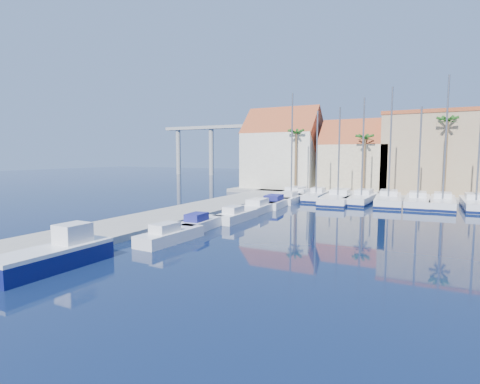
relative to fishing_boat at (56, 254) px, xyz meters
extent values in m
plane|color=black|center=(4.76, -0.10, -0.74)|extent=(260.00, 260.00, 0.00)
cube|color=gray|center=(-4.24, 13.40, -0.49)|extent=(6.00, 77.00, 0.50)
cube|color=gray|center=(14.76, 47.90, -0.49)|extent=(54.00, 16.00, 0.50)
cube|color=#0E1453|center=(0.00, -0.19, -0.26)|extent=(2.15, 6.34, 0.95)
cube|color=white|center=(0.00, -0.19, 0.32)|extent=(2.15, 6.34, 0.21)
cube|color=white|center=(0.01, 1.08, 0.90)|extent=(1.38, 1.69, 1.16)
cube|color=white|center=(1.64, 7.59, -0.34)|extent=(2.04, 5.56, 0.80)
cube|color=white|center=(1.61, 7.04, 0.36)|extent=(1.33, 1.98, 0.60)
cube|color=white|center=(1.04, 12.16, -0.34)|extent=(2.06, 5.51, 0.80)
cube|color=navy|center=(1.07, 11.62, 0.36)|extent=(1.33, 1.97, 0.60)
cube|color=white|center=(1.74, 17.07, -0.34)|extent=(1.83, 5.54, 0.80)
cube|color=white|center=(1.73, 16.52, 0.36)|extent=(1.26, 1.95, 0.60)
cube|color=white|center=(1.22, 23.40, -0.34)|extent=(2.52, 7.26, 0.80)
cube|color=white|center=(1.25, 22.68, 0.36)|extent=(1.69, 2.57, 0.60)
cube|color=white|center=(1.23, 27.82, -0.34)|extent=(3.02, 7.62, 0.80)
cube|color=navy|center=(1.29, 27.08, 0.36)|extent=(1.89, 2.74, 0.60)
cube|color=white|center=(1.45, 32.36, -0.34)|extent=(2.58, 7.30, 0.80)
cube|color=white|center=(1.48, 31.64, 0.36)|extent=(1.71, 2.58, 0.60)
cube|color=white|center=(1.71, 37.02, -0.34)|extent=(2.77, 6.86, 0.80)
cube|color=white|center=(1.64, 36.36, 0.36)|extent=(1.72, 2.47, 0.60)
cube|color=white|center=(0.56, 35.64, -0.24)|extent=(3.29, 10.73, 1.00)
cube|color=#0D1845|center=(0.56, 35.64, -0.56)|extent=(3.35, 10.79, 0.28)
cube|color=white|center=(0.61, 36.70, 0.56)|extent=(2.09, 3.27, 0.60)
cylinder|color=slate|center=(0.53, 35.11, 6.81)|extent=(0.20, 0.20, 13.09)
cube|color=white|center=(3.80, 35.99, -0.24)|extent=(2.60, 8.44, 1.00)
cube|color=#0D1845|center=(3.80, 35.99, -0.56)|extent=(2.66, 8.51, 0.28)
cube|color=white|center=(3.76, 36.83, 0.56)|extent=(1.65, 2.58, 0.60)
cylinder|color=slate|center=(3.83, 35.58, 5.60)|extent=(0.20, 0.20, 10.67)
cube|color=white|center=(6.95, 34.89, -0.24)|extent=(3.89, 12.15, 1.00)
cube|color=#0D1845|center=(6.95, 34.89, -0.56)|extent=(3.95, 12.21, 0.28)
cube|color=white|center=(6.87, 36.08, 0.56)|extent=(2.41, 3.73, 0.60)
cylinder|color=slate|center=(6.99, 34.29, 5.68)|extent=(0.20, 0.20, 10.83)
cube|color=white|center=(9.69, 35.79, -0.24)|extent=(3.13, 10.17, 1.00)
cube|color=#0D1845|center=(9.69, 35.79, -0.56)|extent=(3.19, 10.24, 0.28)
cube|color=white|center=(9.74, 36.79, 0.56)|extent=(1.98, 3.11, 0.60)
cylinder|color=slate|center=(9.66, 35.29, 6.22)|extent=(0.20, 0.20, 11.91)
cube|color=white|center=(12.74, 36.00, -0.24)|extent=(3.76, 11.23, 1.00)
cube|color=#0D1845|center=(12.74, 36.00, -0.56)|extent=(3.82, 11.29, 0.28)
cube|color=white|center=(12.65, 37.10, 0.56)|extent=(2.27, 3.46, 0.60)
cylinder|color=slate|center=(12.79, 35.45, 6.75)|extent=(0.20, 0.20, 12.96)
cube|color=white|center=(15.98, 35.74, -0.24)|extent=(2.81, 10.06, 1.00)
cube|color=#0D1845|center=(15.98, 35.74, -0.56)|extent=(2.88, 10.12, 0.28)
cube|color=white|center=(15.96, 36.74, 0.56)|extent=(1.88, 3.04, 0.60)
cylinder|color=slate|center=(16.00, 35.24, 5.51)|extent=(0.20, 0.20, 10.48)
cube|color=white|center=(18.58, 35.92, -0.24)|extent=(2.79, 10.02, 1.00)
cube|color=#0D1845|center=(18.58, 35.92, -0.56)|extent=(2.85, 10.08, 0.28)
cube|color=white|center=(18.60, 36.92, 0.56)|extent=(1.87, 3.03, 0.60)
cylinder|color=slate|center=(18.57, 35.43, 7.17)|extent=(0.20, 0.20, 13.81)
cube|color=white|center=(21.82, 36.28, -0.24)|extent=(2.79, 9.97, 1.00)
cube|color=#0D1845|center=(21.82, 36.28, -0.56)|extent=(2.85, 10.03, 0.28)
cube|color=white|center=(21.80, 37.27, 0.56)|extent=(1.87, 3.01, 0.60)
cylinder|color=slate|center=(21.83, 35.79, 5.38)|extent=(0.20, 0.20, 10.23)
cube|color=beige|center=(-5.24, 46.90, 4.26)|extent=(12.00, 9.00, 9.00)
cube|color=maroon|center=(-5.24, 46.90, 8.76)|extent=(12.30, 9.00, 9.00)
cube|color=tan|center=(6.76, 46.90, 3.26)|extent=(10.00, 8.00, 7.00)
cube|color=maroon|center=(6.76, 46.90, 6.76)|extent=(10.30, 8.00, 8.00)
cube|color=tan|center=(17.76, 47.90, 5.26)|extent=(14.00, 10.00, 11.00)
cube|color=maroon|center=(17.76, 47.90, 11.01)|extent=(14.20, 10.20, 0.50)
cylinder|color=brown|center=(-1.24, 41.90, 4.26)|extent=(0.36, 0.36, 9.00)
sphere|color=#1D5217|center=(-1.24, 41.90, 8.61)|extent=(2.60, 2.60, 2.60)
cylinder|color=brown|center=(8.76, 41.90, 3.76)|extent=(0.36, 0.36, 8.00)
sphere|color=#1D5217|center=(8.76, 41.90, 7.61)|extent=(2.60, 2.60, 2.60)
cylinder|color=brown|center=(18.76, 41.90, 4.76)|extent=(0.36, 0.36, 10.00)
sphere|color=#1D5217|center=(18.76, 41.90, 9.61)|extent=(2.60, 2.60, 2.60)
cube|color=#9E9E99|center=(-33.24, 81.90, 13.26)|extent=(48.00, 2.20, 0.90)
cylinder|color=#9E9E99|center=(-53.24, 81.90, 6.26)|extent=(1.40, 1.40, 14.00)
cylinder|color=#9E9E99|center=(-41.24, 81.90, 6.26)|extent=(1.40, 1.40, 14.00)
cylinder|color=#9E9E99|center=(-29.24, 81.90, 6.26)|extent=(1.40, 1.40, 14.00)
cylinder|color=#9E9E99|center=(-17.24, 81.90, 6.26)|extent=(1.40, 1.40, 14.00)
camera|label=1|loc=(17.62, -12.69, 5.26)|focal=28.00mm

